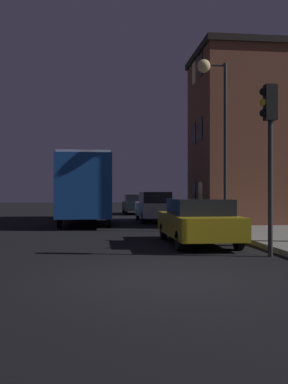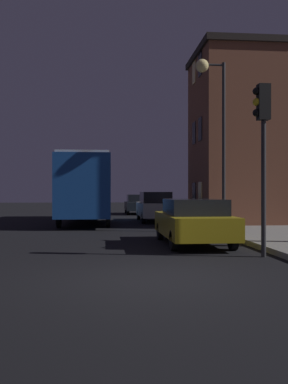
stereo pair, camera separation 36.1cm
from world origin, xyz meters
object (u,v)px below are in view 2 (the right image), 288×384
object	(u,v)px
bus	(87,184)
car_far_lane	(139,204)
streetlamp	(212,102)
car_near_lane	(193,221)
car_mid_lane	(155,206)
traffic_light	(262,133)

from	to	relation	value
bus	car_far_lane	distance (m)	9.23
streetlamp	car_near_lane	xyz separation A→B (m)	(-1.63, -3.99, -4.56)
car_near_lane	car_mid_lane	xyz separation A→B (m)	(0.06, 10.47, 0.10)
traffic_light	car_far_lane	size ratio (longest dim) A/B	1.04
car_near_lane	car_mid_lane	distance (m)	10.47
traffic_light	car_near_lane	world-z (taller)	traffic_light
streetlamp	bus	size ratio (longest dim) A/B	0.67
car_far_lane	streetlamp	bearing A→B (deg)	-82.89
car_mid_lane	car_far_lane	distance (m)	8.16
bus	car_mid_lane	xyz separation A→B (m)	(3.75, 0.29, -1.22)
streetlamp	bus	bearing A→B (deg)	130.65
streetlamp	car_near_lane	world-z (taller)	streetlamp
car_near_lane	traffic_light	bearing A→B (deg)	-65.69
bus	car_mid_lane	world-z (taller)	bus
car_far_lane	car_mid_lane	bearing A→B (deg)	-88.22
bus	car_near_lane	bearing A→B (deg)	-70.07
car_near_lane	car_mid_lane	bearing A→B (deg)	89.69
streetlamp	car_far_lane	xyz separation A→B (m)	(-1.82, 14.64, -4.55)
streetlamp	car_mid_lane	size ratio (longest dim) A/B	1.44
car_far_lane	car_near_lane	bearing A→B (deg)	-89.39
traffic_light	car_mid_lane	size ratio (longest dim) A/B	0.91
streetlamp	bus	world-z (taller)	streetlamp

